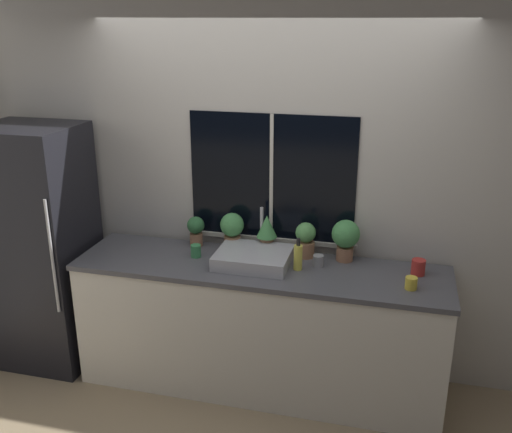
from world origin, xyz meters
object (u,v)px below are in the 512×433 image
Objects in this scene: sink at (254,257)px; potted_plant_left at (232,229)px; potted_plant_right at (305,239)px; mug_red at (418,267)px; mug_green at (196,251)px; potted_plant_far_left at (196,229)px; potted_plant_center at (267,231)px; mug_yellow at (411,283)px; mug_grey at (318,261)px; refrigerator at (40,248)px; soap_bottle at (298,257)px; potted_plant_far_right at (346,237)px.

sink is 0.32m from potted_plant_left.
potted_plant_right is at bearing 33.54° from sink.
potted_plant_left reaches higher than mug_red.
potted_plant_far_left is at bearing 109.09° from mug_green.
sink is at bearing -101.15° from potted_plant_center.
potted_plant_far_left is at bearing 180.00° from potted_plant_left.
mug_yellow is at bearing -5.61° from mug_green.
potted_plant_left is 0.53m from potted_plant_right.
potted_plant_left is at bearing 180.00° from potted_plant_right.
potted_plant_right is at bearing 0.00° from potted_plant_left.
potted_plant_left is at bearing 167.57° from mug_grey.
potted_plant_center is (0.25, 0.00, 0.01)m from potted_plant_left.
refrigerator is 17.60× the size of mug_red.
potted_plant_right is (0.27, -0.00, -0.03)m from potted_plant_center.
refrigerator reaches higher than mug_yellow.
mug_grey is (2.03, 0.13, 0.06)m from refrigerator.
mug_red is (0.77, 0.12, -0.04)m from soap_bottle.
soap_bottle is (-0.28, -0.23, -0.08)m from potted_plant_far_right.
potted_plant_left reaches higher than mug_green.
potted_plant_far_left is 1.56m from mug_yellow.
potted_plant_center is 1.05m from mug_yellow.
soap_bottle is at bearing -144.70° from mug_grey.
soap_bottle is at bearing -40.72° from potted_plant_center.
refrigerator is 1.68m from potted_plant_center.
potted_plant_center is 0.36m from soap_bottle.
mug_red is at bearing 3.37° from refrigerator.
refrigerator is at bearing -176.63° from mug_red.
potted_plant_center is at bearing 159.98° from mug_grey.
potted_plant_far_right is 0.25m from mug_grey.
potted_plant_far_right is 0.51m from mug_red.
sink is at bearing -44.67° from potted_plant_left.
mug_red is at bearing -4.13° from potted_plant_far_left.
mug_grey is (0.12, 0.09, -0.05)m from soap_bottle.
mug_green is (-0.46, -0.20, -0.12)m from potted_plant_center.
potted_plant_left is at bearing 0.00° from potted_plant_far_left.
refrigerator is 2.64m from mug_yellow.
potted_plant_right is 0.77m from mug_red.
potted_plant_far_left is at bearing 180.00° from potted_plant_right.
mug_green is at bearing 178.20° from sink.
potted_plant_far_left is 0.89× the size of potted_plant_right.
sink reaches higher than potted_plant_center.
soap_bottle reaches higher than mug_red.
potted_plant_center is 0.51m from mug_green.
potted_plant_right is 0.80m from mug_yellow.
mug_red is 1.32× the size of mug_yellow.
potted_plant_center is at bearing 0.00° from potted_plant_left.
sink is 0.42m from mug_green.
potted_plant_right is at bearing 180.00° from potted_plant_far_right.
potted_plant_left is at bearing 43.62° from mug_green.
sink is (1.60, 0.06, 0.07)m from refrigerator.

